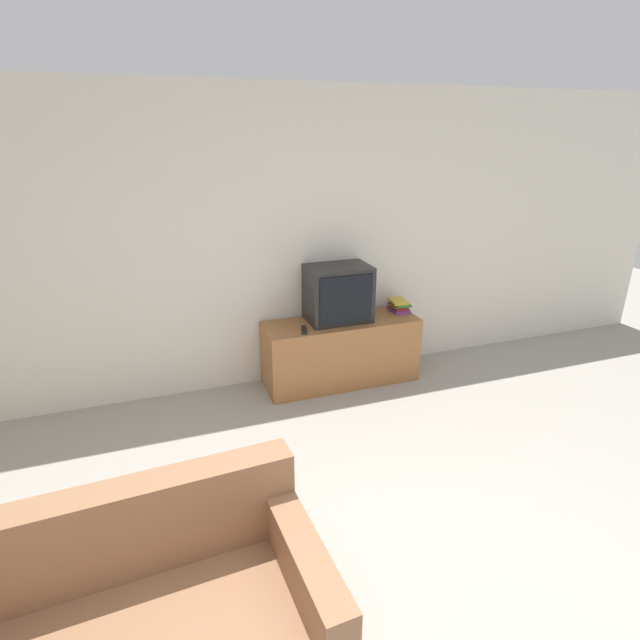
{
  "coord_description": "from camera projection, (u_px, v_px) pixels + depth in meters",
  "views": [
    {
      "loc": [
        -0.9,
        -1.18,
        2.23
      ],
      "look_at": [
        0.35,
        2.4,
        0.78
      ],
      "focal_mm": 28.0,
      "sensor_mm": 36.0,
      "label": 1
    }
  ],
  "objects": [
    {
      "name": "television",
      "position": [
        338.0,
        293.0,
        4.47
      ],
      "size": [
        0.56,
        0.39,
        0.51
      ],
      "color": "black",
      "rests_on": "tv_stand"
    },
    {
      "name": "tv_stand",
      "position": [
        341.0,
        351.0,
        4.64
      ],
      "size": [
        1.42,
        0.47,
        0.61
      ],
      "color": "#9E6638",
      "rests_on": "ground_plane"
    },
    {
      "name": "remote_on_stand",
      "position": [
        304.0,
        330.0,
        4.29
      ],
      "size": [
        0.09,
        0.17,
        0.02
      ],
      "rotation": [
        0.0,
        0.0,
        -0.27
      ],
      "color": "black",
      "rests_on": "tv_stand"
    },
    {
      "name": "wall_back",
      "position": [
        257.0,
        245.0,
        4.32
      ],
      "size": [
        9.0,
        0.06,
        2.6
      ],
      "color": "silver",
      "rests_on": "ground_plane"
    },
    {
      "name": "book_stack",
      "position": [
        399.0,
        306.0,
        4.75
      ],
      "size": [
        0.18,
        0.23,
        0.12
      ],
      "color": "#7A3884",
      "rests_on": "tv_stand"
    }
  ]
}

